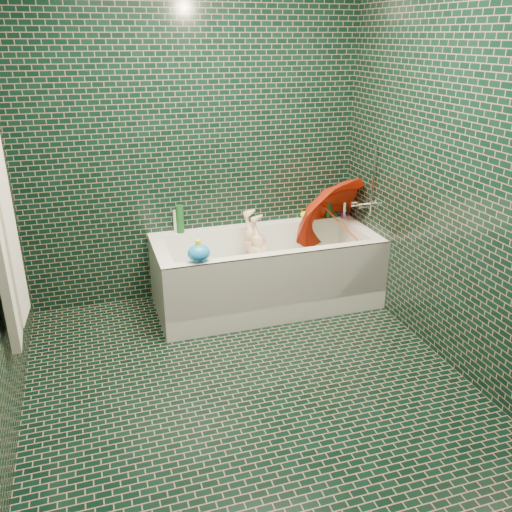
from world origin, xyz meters
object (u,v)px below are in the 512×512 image
object	(u,v)px
child	(262,264)
umbrella	(342,225)
bath_toy	(199,253)
bathtub	(267,279)
rubber_duck	(306,214)

from	to	relation	value
child	umbrella	distance (m)	0.71
child	bath_toy	bearing A→B (deg)	-58.25
bathtub	bath_toy	distance (m)	0.77
bath_toy	umbrella	bearing A→B (deg)	21.12
child	rubber_duck	bearing A→B (deg)	121.19
child	bath_toy	xyz separation A→B (m)	(-0.57, -0.36, 0.31)
bathtub	rubber_duck	distance (m)	0.70
bath_toy	child	bearing A→B (deg)	38.68
bath_toy	bathtub	bearing A→B (deg)	33.16
umbrella	bath_toy	bearing A→B (deg)	172.88
bathtub	child	world-z (taller)	bathtub
bathtub	child	xyz separation A→B (m)	(-0.01, 0.06, 0.10)
rubber_duck	bath_toy	bearing A→B (deg)	-126.46
bathtub	umbrella	world-z (taller)	umbrella
child	umbrella	size ratio (longest dim) A/B	1.22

